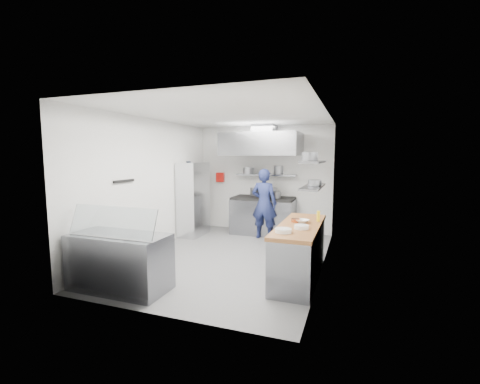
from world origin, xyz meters
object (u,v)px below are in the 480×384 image
at_px(display_case, 120,262).
at_px(wire_rack, 193,199).
at_px(gas_range, 263,217).
at_px(chef, 264,204).

bearing_deg(display_case, wire_rack, 98.95).
bearing_deg(wire_rack, gas_range, 24.21).
distance_m(wire_rack, display_case, 3.44).
bearing_deg(display_case, gas_range, 74.98).
bearing_deg(gas_range, display_case, -105.02).
bearing_deg(chef, gas_range, -68.77).
relative_size(chef, wire_rack, 0.93).
relative_size(gas_range, chef, 0.93).
relative_size(wire_rack, display_case, 1.23).
bearing_deg(wire_rack, chef, 9.29).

